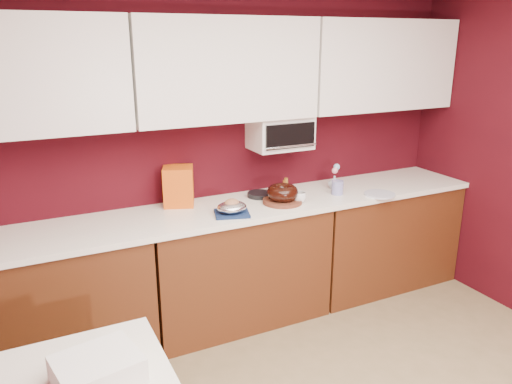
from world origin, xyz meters
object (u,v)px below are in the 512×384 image
object	(u,v)px
bundt_cake	(282,193)
flower_vase	(334,181)
toaster_oven	(280,132)
pandoro_box	(179,186)
foil_ham_nest	(232,207)
blue_jar	(337,187)
coffee_mug	(299,196)
newspaper_stack	(97,370)

from	to	relation	value
bundt_cake	flower_vase	xyz separation A→B (m)	(0.56, 0.14, -0.02)
toaster_oven	pandoro_box	distance (m)	0.87
foil_ham_nest	blue_jar	xyz separation A→B (m)	(0.92, 0.07, -0.00)
foil_ham_nest	flower_vase	xyz separation A→B (m)	(0.99, 0.21, 0.00)
pandoro_box	blue_jar	world-z (taller)	pandoro_box
foil_ham_nest	blue_jar	bearing A→B (deg)	4.45
foil_ham_nest	coffee_mug	bearing A→B (deg)	2.31
bundt_cake	flower_vase	distance (m)	0.58
flower_vase	newspaper_stack	world-z (taller)	flower_vase
bundt_cake	pandoro_box	xyz separation A→B (m)	(-0.69, 0.29, 0.06)
pandoro_box	coffee_mug	bearing A→B (deg)	-2.21
foil_ham_nest	newspaper_stack	size ratio (longest dim) A/B	0.65
bundt_cake	coffee_mug	bearing A→B (deg)	-22.45
blue_jar	foil_ham_nest	bearing A→B (deg)	-175.55
foil_ham_nest	coffee_mug	size ratio (longest dim) A/B	2.14
pandoro_box	toaster_oven	bearing A→B (deg)	17.39
toaster_oven	foil_ham_nest	world-z (taller)	toaster_oven
bundt_cake	foil_ham_nest	size ratio (longest dim) A/B	1.11
toaster_oven	coffee_mug	world-z (taller)	toaster_oven
blue_jar	flower_vase	xyz separation A→B (m)	(0.07, 0.14, 0.01)
coffee_mug	newspaper_stack	xyz separation A→B (m)	(-1.65, -1.21, -0.14)
toaster_oven	blue_jar	size ratio (longest dim) A/B	4.18
bundt_cake	blue_jar	size ratio (longest dim) A/B	2.14
foil_ham_nest	blue_jar	world-z (taller)	blue_jar
foil_ham_nest	pandoro_box	world-z (taller)	pandoro_box
pandoro_box	blue_jar	distance (m)	1.22
pandoro_box	newspaper_stack	world-z (taller)	pandoro_box
pandoro_box	newspaper_stack	size ratio (longest dim) A/B	0.90
bundt_cake	pandoro_box	distance (m)	0.75
bundt_cake	foil_ham_nest	xyz separation A→B (m)	(-0.43, -0.07, -0.03)
toaster_oven	newspaper_stack	world-z (taller)	toaster_oven
toaster_oven	pandoro_box	world-z (taller)	toaster_oven
flower_vase	newspaper_stack	size ratio (longest dim) A/B	0.37
bundt_cake	flower_vase	size ratio (longest dim) A/B	1.95
pandoro_box	blue_jar	xyz separation A→B (m)	(1.18, -0.29, -0.09)
bundt_cake	newspaper_stack	xyz separation A→B (m)	(-1.53, -1.25, -0.17)
coffee_mug	blue_jar	xyz separation A→B (m)	(0.37, 0.05, 0.01)
toaster_oven	bundt_cake	xyz separation A→B (m)	(-0.11, -0.25, -0.39)
foil_ham_nest	blue_jar	distance (m)	0.92
bundt_cake	blue_jar	world-z (taller)	bundt_cake
foil_ham_nest	pandoro_box	bearing A→B (deg)	125.66
coffee_mug	blue_jar	size ratio (longest dim) A/B	0.90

